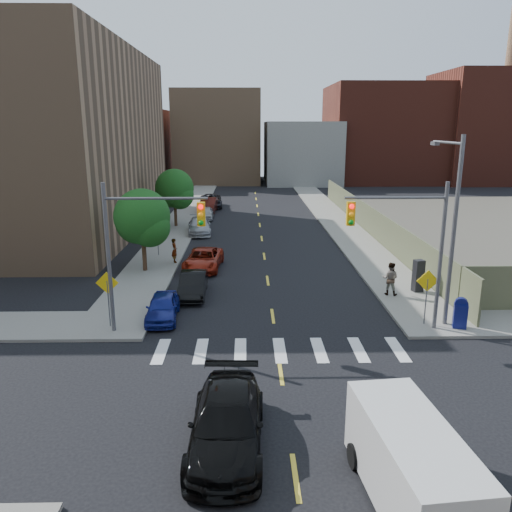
{
  "coord_description": "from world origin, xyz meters",
  "views": [
    {
      "loc": [
        -1.32,
        -15.69,
        9.36
      ],
      "look_at": [
        -0.76,
        12.44,
        2.0
      ],
      "focal_mm": 35.0,
      "sensor_mm": 36.0,
      "label": 1
    }
  ],
  "objects_px": {
    "parked_car_blue": "(163,307)",
    "parked_car_red": "(203,259)",
    "pedestrian_west": "(175,251)",
    "parked_car_black": "(193,284)",
    "parked_car_silver": "(199,226)",
    "black_sedan": "(227,423)",
    "mailbox": "(460,313)",
    "payphone": "(418,276)",
    "parked_car_white": "(206,213)",
    "pedestrian_east": "(390,279)",
    "parked_car_maroon": "(209,205)",
    "parked_car_grey": "(211,201)",
    "cargo_van": "(409,461)"
  },
  "relations": [
    {
      "from": "payphone",
      "to": "parked_car_silver",
      "type": "bearing_deg",
      "value": 114.93
    },
    {
      "from": "parked_car_maroon",
      "to": "black_sedan",
      "type": "bearing_deg",
      "value": -81.4
    },
    {
      "from": "parked_car_red",
      "to": "parked_car_grey",
      "type": "distance_m",
      "value": 26.43
    },
    {
      "from": "parked_car_black",
      "to": "cargo_van",
      "type": "height_order",
      "value": "cargo_van"
    },
    {
      "from": "black_sedan",
      "to": "parked_car_black",
      "type": "bearing_deg",
      "value": 101.82
    },
    {
      "from": "parked_car_blue",
      "to": "mailbox",
      "type": "relative_size",
      "value": 2.53
    },
    {
      "from": "payphone",
      "to": "mailbox",
      "type": "bearing_deg",
      "value": -102.68
    },
    {
      "from": "black_sedan",
      "to": "pedestrian_east",
      "type": "distance_m",
      "value": 15.9
    },
    {
      "from": "parked_car_red",
      "to": "pedestrian_west",
      "type": "xyz_separation_m",
      "value": [
        -2.08,
        1.22,
        0.32
      ]
    },
    {
      "from": "parked_car_blue",
      "to": "parked_car_red",
      "type": "height_order",
      "value": "parked_car_red"
    },
    {
      "from": "mailbox",
      "to": "pedestrian_west",
      "type": "distance_m",
      "value": 19.13
    },
    {
      "from": "black_sedan",
      "to": "cargo_van",
      "type": "relative_size",
      "value": 1.06
    },
    {
      "from": "parked_car_white",
      "to": "cargo_van",
      "type": "bearing_deg",
      "value": -79.51
    },
    {
      "from": "parked_car_blue",
      "to": "black_sedan",
      "type": "distance_m",
      "value": 10.86
    },
    {
      "from": "parked_car_white",
      "to": "mailbox",
      "type": "distance_m",
      "value": 32.41
    },
    {
      "from": "black_sedan",
      "to": "pedestrian_west",
      "type": "distance_m",
      "value": 20.9
    },
    {
      "from": "parked_car_red",
      "to": "parked_car_white",
      "type": "xyz_separation_m",
      "value": [
        -1.28,
        18.48,
        -0.03
      ]
    },
    {
      "from": "parked_car_silver",
      "to": "mailbox",
      "type": "relative_size",
      "value": 3.29
    },
    {
      "from": "black_sedan",
      "to": "pedestrian_east",
      "type": "height_order",
      "value": "pedestrian_east"
    },
    {
      "from": "parked_car_black",
      "to": "parked_car_grey",
      "type": "relative_size",
      "value": 0.74
    },
    {
      "from": "parked_car_blue",
      "to": "parked_car_grey",
      "type": "xyz_separation_m",
      "value": [
        0.0,
        35.36,
        0.13
      ]
    },
    {
      "from": "payphone",
      "to": "pedestrian_west",
      "type": "xyz_separation_m",
      "value": [
        -14.78,
        6.55,
        -0.08
      ]
    },
    {
      "from": "parked_car_black",
      "to": "parked_car_silver",
      "type": "relative_size",
      "value": 0.84
    },
    {
      "from": "cargo_van",
      "to": "parked_car_silver",
      "type": "bearing_deg",
      "value": 98.33
    },
    {
      "from": "parked_car_silver",
      "to": "parked_car_grey",
      "type": "bearing_deg",
      "value": 84.36
    },
    {
      "from": "parked_car_black",
      "to": "parked_car_red",
      "type": "height_order",
      "value": "parked_car_red"
    },
    {
      "from": "parked_car_maroon",
      "to": "pedestrian_east",
      "type": "relative_size",
      "value": 2.56
    },
    {
      "from": "parked_car_red",
      "to": "parked_car_maroon",
      "type": "height_order",
      "value": "parked_car_maroon"
    },
    {
      "from": "parked_car_grey",
      "to": "payphone",
      "type": "distance_m",
      "value": 34.67
    },
    {
      "from": "parked_car_black",
      "to": "payphone",
      "type": "height_order",
      "value": "payphone"
    },
    {
      "from": "parked_car_silver",
      "to": "parked_car_white",
      "type": "xyz_separation_m",
      "value": [
        0.0,
        7.07,
        -0.06
      ]
    },
    {
      "from": "parked_car_blue",
      "to": "parked_car_white",
      "type": "relative_size",
      "value": 0.98
    },
    {
      "from": "mailbox",
      "to": "pedestrian_west",
      "type": "height_order",
      "value": "pedestrian_west"
    },
    {
      "from": "parked_car_blue",
      "to": "mailbox",
      "type": "distance_m",
      "value": 14.3
    },
    {
      "from": "parked_car_black",
      "to": "cargo_van",
      "type": "xyz_separation_m",
      "value": [
        7.09,
        -16.15,
        0.5
      ]
    },
    {
      "from": "parked_car_blue",
      "to": "cargo_van",
      "type": "xyz_separation_m",
      "value": [
        8.25,
        -12.63,
        0.54
      ]
    },
    {
      "from": "payphone",
      "to": "pedestrian_east",
      "type": "height_order",
      "value": "pedestrian_east"
    },
    {
      "from": "parked_car_white",
      "to": "pedestrian_east",
      "type": "bearing_deg",
      "value": -64.49
    },
    {
      "from": "parked_car_white",
      "to": "parked_car_maroon",
      "type": "bearing_deg",
      "value": 88.86
    },
    {
      "from": "parked_car_red",
      "to": "parked_car_white",
      "type": "height_order",
      "value": "parked_car_red"
    },
    {
      "from": "mailbox",
      "to": "cargo_van",
      "type": "bearing_deg",
      "value": -101.86
    },
    {
      "from": "payphone",
      "to": "parked_car_red",
      "type": "bearing_deg",
      "value": 142.3
    },
    {
      "from": "parked_car_black",
      "to": "parked_car_red",
      "type": "distance_m",
      "value": 5.44
    },
    {
      "from": "mailbox",
      "to": "payphone",
      "type": "xyz_separation_m",
      "value": [
        -0.21,
        5.33,
        0.21
      ]
    },
    {
      "from": "pedestrian_west",
      "to": "pedestrian_east",
      "type": "distance_m",
      "value": 14.83
    },
    {
      "from": "parked_car_silver",
      "to": "black_sedan",
      "type": "bearing_deg",
      "value": -88.99
    },
    {
      "from": "parked_car_white",
      "to": "pedestrian_west",
      "type": "xyz_separation_m",
      "value": [
        -0.8,
        -17.26,
        0.35
      ]
    },
    {
      "from": "parked_car_white",
      "to": "pedestrian_west",
      "type": "distance_m",
      "value": 17.28
    },
    {
      "from": "parked_car_silver",
      "to": "black_sedan",
      "type": "distance_m",
      "value": 30.83
    },
    {
      "from": "parked_car_silver",
      "to": "pedestrian_east",
      "type": "height_order",
      "value": "pedestrian_east"
    }
  ]
}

